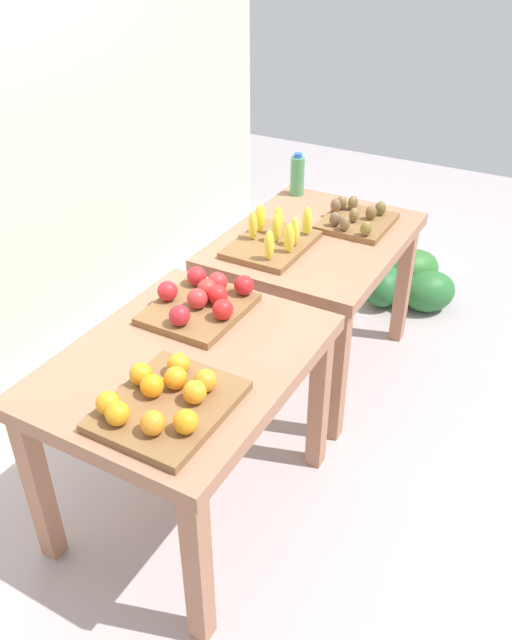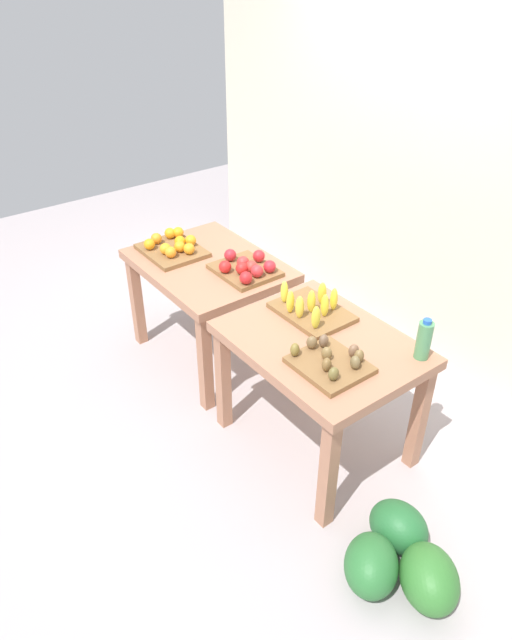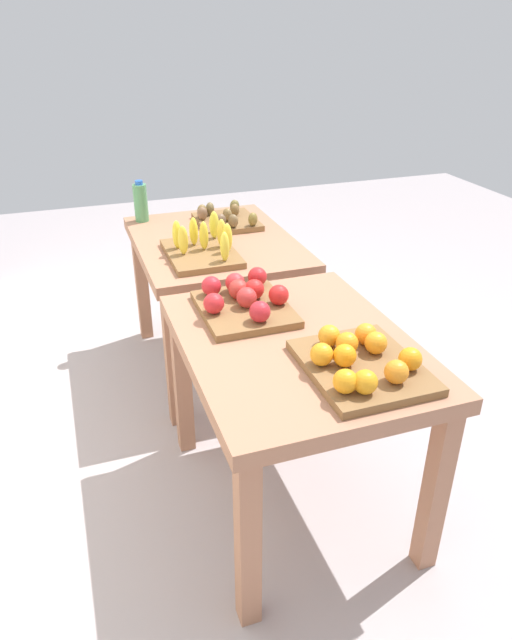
{
  "view_description": "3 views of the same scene",
  "coord_description": "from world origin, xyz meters",
  "px_view_note": "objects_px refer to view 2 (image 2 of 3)",
  "views": [
    {
      "loc": [
        -2.02,
        -1.1,
        2.1
      ],
      "look_at": [
        0.05,
        0.04,
        0.55
      ],
      "focal_mm": 35.81,
      "sensor_mm": 36.0,
      "label": 1
    },
    {
      "loc": [
        2.39,
        -1.81,
        2.57
      ],
      "look_at": [
        -0.03,
        0.0,
        0.58
      ],
      "focal_mm": 32.74,
      "sensor_mm": 36.0,
      "label": 2
    },
    {
      "loc": [
        -2.21,
        0.72,
        1.8
      ],
      "look_at": [
        -0.06,
        -0.02,
        0.59
      ],
      "focal_mm": 32.35,
      "sensor_mm": 36.0,
      "label": 3
    }
  ],
  "objects_px": {
    "display_table_right": "(320,356)",
    "water_bottle": "(424,340)",
    "watermelon_pile": "(401,558)",
    "apple_bin": "(246,268)",
    "banana_crate": "(311,309)",
    "orange_bin": "(172,247)",
    "display_table_left": "(209,276)",
    "kiwi_bin": "(330,362)"
  },
  "relations": [
    {
      "from": "display_table_right",
      "to": "watermelon_pile",
      "type": "relative_size",
      "value": 1.59
    },
    {
      "from": "water_bottle",
      "to": "apple_bin",
      "type": "bearing_deg",
      "value": -170.85
    },
    {
      "from": "water_bottle",
      "to": "watermelon_pile",
      "type": "xyz_separation_m",
      "value": [
        0.48,
        -0.57,
        -0.74
      ]
    },
    {
      "from": "display_table_right",
      "to": "watermelon_pile",
      "type": "height_order",
      "value": "display_table_right"
    },
    {
      "from": "apple_bin",
      "to": "water_bottle",
      "type": "bearing_deg",
      "value": 9.15
    },
    {
      "from": "apple_bin",
      "to": "banana_crate",
      "type": "distance_m",
      "value": 0.62
    },
    {
      "from": "orange_bin",
      "to": "watermelon_pile",
      "type": "height_order",
      "value": "orange_bin"
    },
    {
      "from": "display_table_right",
      "to": "water_bottle",
      "type": "relative_size",
      "value": 4.52
    },
    {
      "from": "water_bottle",
      "to": "display_table_right",
      "type": "bearing_deg",
      "value": -143.88
    },
    {
      "from": "kiwi_bin",
      "to": "watermelon_pile",
      "type": "distance_m",
      "value": 0.98
    },
    {
      "from": "orange_bin",
      "to": "display_table_right",
      "type": "bearing_deg",
      "value": 4.77
    },
    {
      "from": "display_table_left",
      "to": "watermelon_pile",
      "type": "relative_size",
      "value": 1.59
    },
    {
      "from": "orange_bin",
      "to": "kiwi_bin",
      "type": "height_order",
      "value": "orange_bin"
    },
    {
      "from": "orange_bin",
      "to": "watermelon_pile",
      "type": "distance_m",
      "value": 2.39
    },
    {
      "from": "orange_bin",
      "to": "banana_crate",
      "type": "distance_m",
      "value": 1.19
    },
    {
      "from": "display_table_left",
      "to": "water_bottle",
      "type": "relative_size",
      "value": 4.52
    },
    {
      "from": "banana_crate",
      "to": "apple_bin",
      "type": "bearing_deg",
      "value": -179.13
    },
    {
      "from": "water_bottle",
      "to": "banana_crate",
      "type": "bearing_deg",
      "value": -163.16
    },
    {
      "from": "kiwi_bin",
      "to": "water_bottle",
      "type": "relative_size",
      "value": 1.6
    },
    {
      "from": "display_table_right",
      "to": "apple_bin",
      "type": "distance_m",
      "value": 0.85
    },
    {
      "from": "display_table_right",
      "to": "kiwi_bin",
      "type": "height_order",
      "value": "kiwi_bin"
    },
    {
      "from": "display_table_right",
      "to": "apple_bin",
      "type": "bearing_deg",
      "value": 172.85
    },
    {
      "from": "kiwi_bin",
      "to": "watermelon_pile",
      "type": "xyz_separation_m",
      "value": [
        0.7,
        -0.14,
        -0.67
      ]
    },
    {
      "from": "display_table_right",
      "to": "water_bottle",
      "type": "xyz_separation_m",
      "value": [
        0.42,
        0.31,
        0.22
      ]
    },
    {
      "from": "display_table_left",
      "to": "orange_bin",
      "type": "distance_m",
      "value": 0.32
    },
    {
      "from": "watermelon_pile",
      "to": "apple_bin",
      "type": "bearing_deg",
      "value": 168.01
    },
    {
      "from": "apple_bin",
      "to": "water_bottle",
      "type": "distance_m",
      "value": 1.27
    },
    {
      "from": "display_table_left",
      "to": "water_bottle",
      "type": "height_order",
      "value": "water_bottle"
    },
    {
      "from": "display_table_left",
      "to": "apple_bin",
      "type": "relative_size",
      "value": 2.5
    },
    {
      "from": "banana_crate",
      "to": "watermelon_pile",
      "type": "bearing_deg",
      "value": -18.67
    },
    {
      "from": "orange_bin",
      "to": "watermelon_pile",
      "type": "xyz_separation_m",
      "value": [
        2.28,
        -0.15,
        -0.67
      ]
    },
    {
      "from": "apple_bin",
      "to": "watermelon_pile",
      "type": "height_order",
      "value": "apple_bin"
    },
    {
      "from": "kiwi_bin",
      "to": "orange_bin",
      "type": "bearing_deg",
      "value": 179.66
    },
    {
      "from": "orange_bin",
      "to": "water_bottle",
      "type": "distance_m",
      "value": 1.85
    },
    {
      "from": "banana_crate",
      "to": "water_bottle",
      "type": "bearing_deg",
      "value": 16.84
    },
    {
      "from": "apple_bin",
      "to": "kiwi_bin",
      "type": "height_order",
      "value": "apple_bin"
    },
    {
      "from": "apple_bin",
      "to": "watermelon_pile",
      "type": "relative_size",
      "value": 0.63
    },
    {
      "from": "display_table_right",
      "to": "kiwi_bin",
      "type": "relative_size",
      "value": 2.82
    },
    {
      "from": "orange_bin",
      "to": "apple_bin",
      "type": "distance_m",
      "value": 0.59
    },
    {
      "from": "display_table_right",
      "to": "kiwi_bin",
      "type": "bearing_deg",
      "value": -32.01
    },
    {
      "from": "display_table_right",
      "to": "banana_crate",
      "type": "height_order",
      "value": "banana_crate"
    },
    {
      "from": "apple_bin",
      "to": "banana_crate",
      "type": "height_order",
      "value": "banana_crate"
    }
  ]
}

